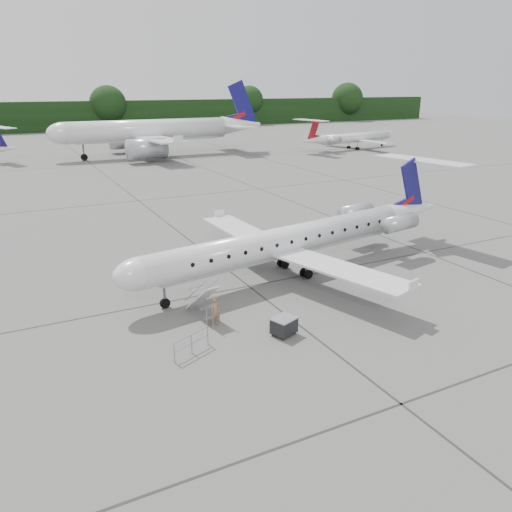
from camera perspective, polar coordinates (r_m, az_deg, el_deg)
ground at (r=30.03m, az=9.98°, el=-5.35°), size 320.00×320.00×0.00m
treeline at (r=152.83m, az=-21.26°, el=14.64°), size 260.00×4.00×8.00m
main_regional_jet at (r=32.82m, az=3.28°, el=3.30°), size 29.06×23.00×6.75m
airstair at (r=27.74m, az=-6.20°, el=-4.88°), size 1.24×2.57×2.11m
passenger at (r=26.75m, az=-4.67°, el=-6.32°), size 0.68×0.53×1.65m
safety_railing at (r=24.36m, az=-7.38°, el=-9.96°), size 2.05×0.96×1.00m
baggage_cart at (r=25.89m, az=3.22°, el=-7.97°), size 1.44×1.31×1.02m
bg_narrowbody at (r=92.85m, az=-12.27°, el=15.00°), size 36.40×26.44×12.95m
bg_regional_right at (r=104.54m, az=11.46°, el=13.62°), size 26.81×21.43×6.31m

